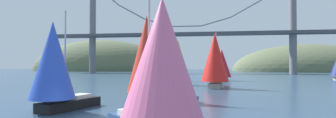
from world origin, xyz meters
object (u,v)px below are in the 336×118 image
(sailboat_crimson_sail, at_px, (221,64))
(sailboat_red_spinnaker, at_px, (215,59))
(sailboat_blue_spinnaker, at_px, (55,65))
(sailboat_yellow_sail, at_px, (178,61))
(sailboat_pink_spinnaker, at_px, (161,63))
(sailboat_green_sail, at_px, (169,65))
(sailboat_scarlet_sail, at_px, (148,56))

(sailboat_crimson_sail, distance_m, sailboat_red_spinnaker, 20.11)
(sailboat_red_spinnaker, distance_m, sailboat_blue_spinnaker, 27.16)
(sailboat_red_spinnaker, bearing_deg, sailboat_yellow_sail, 139.74)
(sailboat_crimson_sail, xyz_separation_m, sailboat_pink_spinnaker, (-5.43, -49.76, 0.10))
(sailboat_red_spinnaker, bearing_deg, sailboat_pink_spinnaker, -96.72)
(sailboat_green_sail, xyz_separation_m, sailboat_blue_spinnaker, (-3.14, -41.84, 0.19))
(sailboat_yellow_sail, bearing_deg, sailboat_red_spinnaker, -40.26)
(sailboat_yellow_sail, bearing_deg, sailboat_crimson_sail, 58.74)
(sailboat_blue_spinnaker, bearing_deg, sailboat_scarlet_sail, 53.38)
(sailboat_crimson_sail, relative_size, sailboat_pink_spinnaker, 1.00)
(sailboat_yellow_sail, distance_m, sailboat_blue_spinnaker, 30.08)
(sailboat_pink_spinnaker, xyz_separation_m, sailboat_green_sail, (-6.73, 47.99, -0.33))
(sailboat_scarlet_sail, relative_size, sailboat_pink_spinnaker, 1.28)
(sailboat_pink_spinnaker, bearing_deg, sailboat_scarlet_sail, 105.72)
(sailboat_yellow_sail, xyz_separation_m, sailboat_crimson_sail, (8.67, 14.28, -0.54))
(sailboat_crimson_sail, height_order, sailboat_blue_spinnaker, sailboat_blue_spinnaker)
(sailboat_pink_spinnaker, height_order, sailboat_red_spinnaker, sailboat_red_spinnaker)
(sailboat_yellow_sail, height_order, sailboat_blue_spinnaker, sailboat_yellow_sail)
(sailboat_pink_spinnaker, distance_m, sailboat_blue_spinnaker, 11.63)
(sailboat_blue_spinnaker, bearing_deg, sailboat_yellow_sail, 77.25)
(sailboat_yellow_sail, relative_size, sailboat_pink_spinnaker, 1.15)
(sailboat_crimson_sail, relative_size, sailboat_green_sail, 0.99)
(sailboat_crimson_sail, distance_m, sailboat_green_sail, 12.29)
(sailboat_red_spinnaker, height_order, sailboat_green_sail, sailboat_red_spinnaker)
(sailboat_crimson_sail, height_order, sailboat_pink_spinnaker, sailboat_pink_spinnaker)
(sailboat_crimson_sail, xyz_separation_m, sailboat_red_spinnaker, (-1.92, -20.00, 0.85))
(sailboat_yellow_sail, relative_size, sailboat_scarlet_sail, 0.90)
(sailboat_scarlet_sail, xyz_separation_m, sailboat_green_sail, (-2.76, 33.89, -1.12))
(sailboat_scarlet_sail, bearing_deg, sailboat_blue_spinnaker, -126.62)
(sailboat_red_spinnaker, relative_size, sailboat_green_sail, 1.15)
(sailboat_crimson_sail, bearing_deg, sailboat_red_spinnaker, -95.49)
(sailboat_scarlet_sail, height_order, sailboat_red_spinnaker, sailboat_scarlet_sail)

